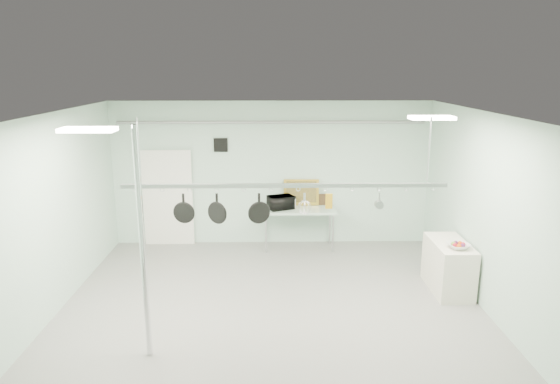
{
  "coord_description": "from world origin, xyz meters",
  "views": [
    {
      "loc": [
        0.01,
        -6.83,
        3.88
      ],
      "look_at": [
        0.14,
        1.0,
        1.93
      ],
      "focal_mm": 32.0,
      "sensor_mm": 36.0,
      "label": 1
    }
  ],
  "objects_px": {
    "pot_rack": "(285,184)",
    "coffee_canister": "(292,203)",
    "fruit_bowl": "(458,246)",
    "skillet_right": "(259,208)",
    "microwave": "(281,202)",
    "side_cabinet": "(448,266)",
    "skillet_left": "(184,208)",
    "skillet_mid": "(217,208)",
    "prep_table": "(299,212)",
    "chrome_pole": "(142,246)"
  },
  "relations": [
    {
      "from": "pot_rack",
      "to": "coffee_canister",
      "type": "height_order",
      "value": "pot_rack"
    },
    {
      "from": "pot_rack",
      "to": "fruit_bowl",
      "type": "height_order",
      "value": "pot_rack"
    },
    {
      "from": "pot_rack",
      "to": "fruit_bowl",
      "type": "relative_size",
      "value": 13.04
    },
    {
      "from": "fruit_bowl",
      "to": "skillet_right",
      "type": "distance_m",
      "value": 3.57
    },
    {
      "from": "microwave",
      "to": "coffee_canister",
      "type": "bearing_deg",
      "value": 169.18
    },
    {
      "from": "pot_rack",
      "to": "skillet_right",
      "type": "relative_size",
      "value": 10.62
    },
    {
      "from": "microwave",
      "to": "skillet_right",
      "type": "xyz_separation_m",
      "value": [
        -0.38,
        -3.29,
        0.81
      ]
    },
    {
      "from": "side_cabinet",
      "to": "microwave",
      "type": "relative_size",
      "value": 2.28
    },
    {
      "from": "pot_rack",
      "to": "coffee_canister",
      "type": "xyz_separation_m",
      "value": [
        0.25,
        3.34,
        -1.21
      ]
    },
    {
      "from": "skillet_left",
      "to": "skillet_mid",
      "type": "relative_size",
      "value": 0.95
    },
    {
      "from": "side_cabinet",
      "to": "fruit_bowl",
      "type": "xyz_separation_m",
      "value": [
        0.03,
        -0.3,
        0.5
      ]
    },
    {
      "from": "prep_table",
      "to": "skillet_left",
      "type": "height_order",
      "value": "skillet_left"
    },
    {
      "from": "microwave",
      "to": "skillet_mid",
      "type": "distance_m",
      "value": 3.53
    },
    {
      "from": "side_cabinet",
      "to": "coffee_canister",
      "type": "distance_m",
      "value": 3.55
    },
    {
      "from": "fruit_bowl",
      "to": "skillet_mid",
      "type": "bearing_deg",
      "value": -168.57
    },
    {
      "from": "side_cabinet",
      "to": "skillet_left",
      "type": "height_order",
      "value": "skillet_left"
    },
    {
      "from": "prep_table",
      "to": "chrome_pole",
      "type": "bearing_deg",
      "value": -118.71
    },
    {
      "from": "side_cabinet",
      "to": "skillet_left",
      "type": "xyz_separation_m",
      "value": [
        -4.45,
        -1.1,
        1.42
      ]
    },
    {
      "from": "prep_table",
      "to": "pot_rack",
      "type": "distance_m",
      "value": 3.61
    },
    {
      "from": "chrome_pole",
      "to": "skillet_right",
      "type": "relative_size",
      "value": 7.08
    },
    {
      "from": "chrome_pole",
      "to": "side_cabinet",
      "type": "bearing_deg",
      "value": 22.41
    },
    {
      "from": "fruit_bowl",
      "to": "skillet_mid",
      "type": "height_order",
      "value": "skillet_mid"
    },
    {
      "from": "pot_rack",
      "to": "fruit_bowl",
      "type": "xyz_separation_m",
      "value": [
        2.98,
        0.8,
        -1.28
      ]
    },
    {
      "from": "side_cabinet",
      "to": "skillet_mid",
      "type": "xyz_separation_m",
      "value": [
        -3.95,
        -1.1,
        1.41
      ]
    },
    {
      "from": "chrome_pole",
      "to": "side_cabinet",
      "type": "xyz_separation_m",
      "value": [
        4.85,
        2.0,
        -1.15
      ]
    },
    {
      "from": "prep_table",
      "to": "skillet_left",
      "type": "distance_m",
      "value": 3.95
    },
    {
      "from": "fruit_bowl",
      "to": "skillet_right",
      "type": "height_order",
      "value": "skillet_right"
    },
    {
      "from": "skillet_left",
      "to": "skillet_mid",
      "type": "distance_m",
      "value": 0.49
    },
    {
      "from": "pot_rack",
      "to": "coffee_canister",
      "type": "bearing_deg",
      "value": 85.7
    },
    {
      "from": "prep_table",
      "to": "coffee_canister",
      "type": "height_order",
      "value": "coffee_canister"
    },
    {
      "from": "side_cabinet",
      "to": "skillet_mid",
      "type": "relative_size",
      "value": 2.63
    },
    {
      "from": "pot_rack",
      "to": "skillet_left",
      "type": "height_order",
      "value": "pot_rack"
    },
    {
      "from": "pot_rack",
      "to": "side_cabinet",
      "type": "bearing_deg",
      "value": 20.45
    },
    {
      "from": "side_cabinet",
      "to": "prep_table",
      "type": "bearing_deg",
      "value": 139.21
    },
    {
      "from": "skillet_right",
      "to": "side_cabinet",
      "type": "bearing_deg",
      "value": 1.84
    },
    {
      "from": "pot_rack",
      "to": "coffee_canister",
      "type": "relative_size",
      "value": 21.43
    },
    {
      "from": "fruit_bowl",
      "to": "side_cabinet",
      "type": "bearing_deg",
      "value": 95.02
    },
    {
      "from": "chrome_pole",
      "to": "skillet_left",
      "type": "xyz_separation_m",
      "value": [
        0.4,
        0.9,
        0.27
      ]
    },
    {
      "from": "coffee_canister",
      "to": "fruit_bowl",
      "type": "distance_m",
      "value": 3.72
    },
    {
      "from": "skillet_left",
      "to": "pot_rack",
      "type": "bearing_deg",
      "value": 8.38
    },
    {
      "from": "prep_table",
      "to": "pot_rack",
      "type": "relative_size",
      "value": 0.33
    },
    {
      "from": "coffee_canister",
      "to": "fruit_bowl",
      "type": "height_order",
      "value": "coffee_canister"
    },
    {
      "from": "coffee_canister",
      "to": "chrome_pole",
      "type": "bearing_deg",
      "value": -116.91
    },
    {
      "from": "coffee_canister",
      "to": "pot_rack",
      "type": "bearing_deg",
      "value": -94.3
    },
    {
      "from": "chrome_pole",
      "to": "microwave",
      "type": "distance_m",
      "value": 4.63
    },
    {
      "from": "prep_table",
      "to": "skillet_mid",
      "type": "relative_size",
      "value": 3.51
    },
    {
      "from": "pot_rack",
      "to": "prep_table",
      "type": "bearing_deg",
      "value": 83.09
    },
    {
      "from": "skillet_mid",
      "to": "microwave",
      "type": "bearing_deg",
      "value": 103.24
    },
    {
      "from": "fruit_bowl",
      "to": "skillet_right",
      "type": "relative_size",
      "value": 0.81
    },
    {
      "from": "skillet_left",
      "to": "skillet_right",
      "type": "distance_m",
      "value": 1.12
    }
  ]
}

